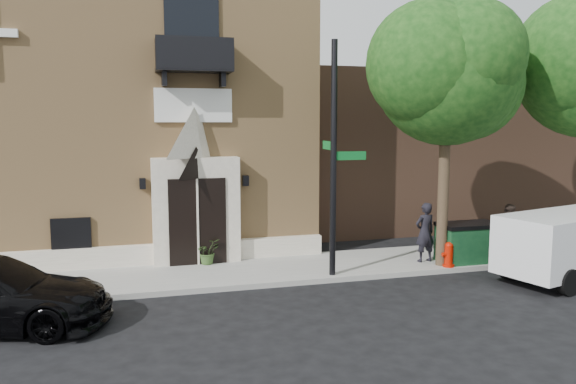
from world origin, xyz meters
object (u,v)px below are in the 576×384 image
(street_sign, at_px, (334,159))
(pedestrian_far, at_px, (509,229))
(dumpster, at_px, (468,242))
(fire_hydrant, at_px, (449,255))
(cargo_van, at_px, (576,242))
(pedestrian_near, at_px, (425,232))

(street_sign, xyz_separation_m, pedestrian_far, (6.26, 0.68, -2.42))
(dumpster, distance_m, pedestrian_far, 1.81)
(fire_hydrant, height_order, pedestrian_far, pedestrian_far)
(fire_hydrant, relative_size, pedestrian_far, 0.45)
(cargo_van, height_order, fire_hydrant, cargo_van)
(pedestrian_near, bearing_deg, dumpster, 158.40)
(street_sign, relative_size, dumpster, 3.51)
(fire_hydrant, bearing_deg, street_sign, 177.95)
(street_sign, height_order, pedestrian_far, street_sign)
(cargo_van, distance_m, dumpster, 2.94)
(pedestrian_near, bearing_deg, street_sign, 3.55)
(pedestrian_near, bearing_deg, pedestrian_far, 173.77)
(cargo_van, height_order, pedestrian_far, cargo_van)
(cargo_van, bearing_deg, fire_hydrant, 137.18)
(street_sign, xyz_separation_m, fire_hydrant, (3.59, -0.13, -2.88))
(fire_hydrant, relative_size, pedestrian_near, 0.41)
(cargo_van, relative_size, fire_hydrant, 6.67)
(fire_hydrant, xyz_separation_m, dumpster, (0.91, 0.42, 0.24))
(pedestrian_far, bearing_deg, dumpster, 114.44)
(pedestrian_near, relative_size, pedestrian_far, 1.10)
(pedestrian_near, bearing_deg, fire_hydrant, 109.94)
(fire_hydrant, height_order, pedestrian_near, pedestrian_near)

